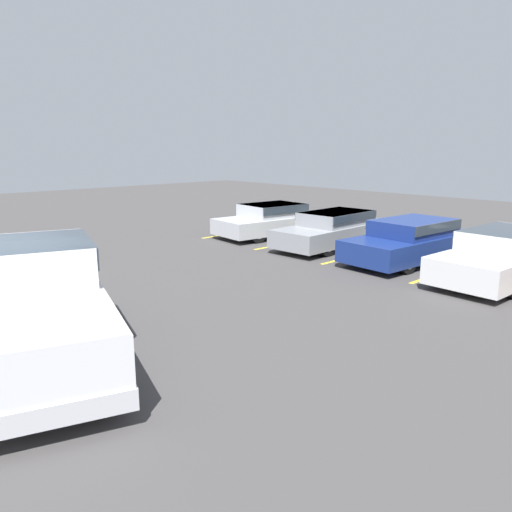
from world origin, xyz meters
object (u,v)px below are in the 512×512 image
at_px(parked_sedan_a, 271,219).
at_px(parked_sedan_b, 335,228).
at_px(parked_sedan_c, 411,239).
at_px(parked_sedan_d, 505,254).
at_px(pickup_truck, 33,303).

distance_m(parked_sedan_a, parked_sedan_b, 2.91).
bearing_deg(parked_sedan_a, parked_sedan_c, 95.78).
bearing_deg(parked_sedan_d, parked_sedan_c, -91.78).
xyz_separation_m(pickup_truck, parked_sedan_b, (-2.34, 10.67, -0.28)).
xyz_separation_m(parked_sedan_b, parked_sedan_c, (2.91, -0.12, 0.02)).
bearing_deg(parked_sedan_c, parked_sedan_b, -88.57).
height_order(parked_sedan_a, parked_sedan_b, parked_sedan_a).
bearing_deg(pickup_truck, parked_sedan_c, 104.88).
xyz_separation_m(parked_sedan_a, parked_sedan_c, (5.82, -0.01, 0.01)).
bearing_deg(parked_sedan_c, pickup_truck, 0.78).
bearing_deg(parked_sedan_b, pickup_truck, 10.38).
bearing_deg(pickup_truck, parked_sedan_b, 120.33).
xyz_separation_m(parked_sedan_b, parked_sedan_d, (5.62, -0.32, 0.04)).
distance_m(parked_sedan_c, parked_sedan_d, 2.72).
xyz_separation_m(pickup_truck, parked_sedan_c, (0.57, 10.55, -0.26)).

